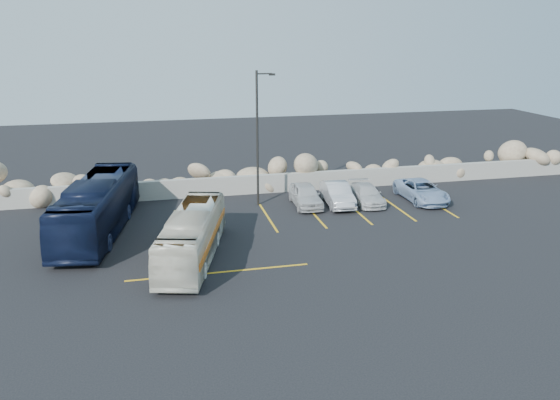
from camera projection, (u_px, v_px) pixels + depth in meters
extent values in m
plane|color=black|center=(242.00, 272.00, 23.85)|extent=(90.00, 90.00, 0.00)
cube|color=#99958B|center=(212.00, 187.00, 34.86)|extent=(60.00, 0.40, 1.20)
cube|color=gold|center=(177.00, 224.00, 29.84)|extent=(0.12, 5.00, 0.01)
cube|color=gold|center=(268.00, 217.00, 30.93)|extent=(0.12, 5.00, 0.01)
cube|color=gold|center=(314.00, 214.00, 31.51)|extent=(0.12, 5.00, 0.01)
cube|color=gold|center=(356.00, 211.00, 32.06)|extent=(0.12, 5.00, 0.01)
cube|color=gold|center=(397.00, 208.00, 32.62)|extent=(0.12, 5.00, 0.01)
cube|color=gold|center=(437.00, 205.00, 33.17)|extent=(0.12, 5.00, 0.01)
cube|color=gold|center=(219.00, 272.00, 23.83)|extent=(8.00, 0.12, 0.01)
cylinder|color=#292825|center=(257.00, 140.00, 32.07)|extent=(0.14, 0.14, 8.00)
cylinder|color=#292825|center=(264.00, 74.00, 31.05)|extent=(0.90, 0.08, 0.08)
cube|color=#292825|center=(272.00, 74.00, 31.16)|extent=(0.35, 0.18, 0.12)
imported|color=silver|center=(192.00, 235.00, 25.00)|extent=(3.95, 8.40, 2.28)
imported|color=black|center=(97.00, 207.00, 28.22)|extent=(3.94, 10.42, 2.83)
imported|color=silver|center=(306.00, 195.00, 32.89)|extent=(1.72, 3.94, 1.32)
imported|color=silver|center=(337.00, 194.00, 33.08)|extent=(1.73, 4.14, 1.33)
imported|color=silver|center=(367.00, 194.00, 33.43)|extent=(1.82, 3.90, 1.10)
imported|color=#91ABCE|center=(421.00, 191.00, 33.91)|extent=(2.10, 4.54, 1.26)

